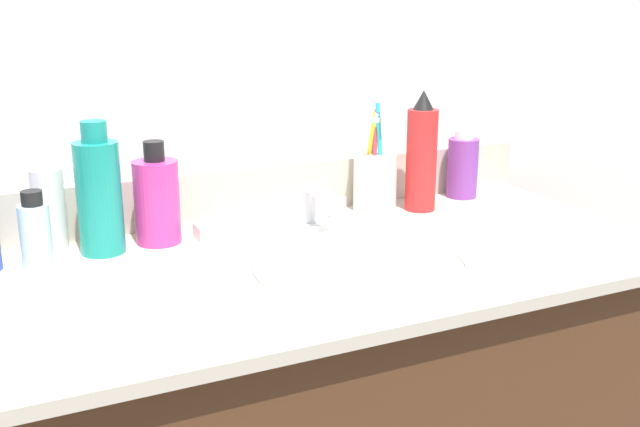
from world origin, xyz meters
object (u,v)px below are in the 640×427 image
at_px(bottle_cream_purple, 463,166).
at_px(bottle_gel_clear, 35,232).
at_px(bottle_soap_pink, 157,200).
at_px(soap_bar, 216,231).
at_px(bottle_mouthwash_teal, 99,195).
at_px(bottle_lotion_white, 49,207).
at_px(faucet, 311,214).
at_px(cup_white_ceramic, 375,179).
at_px(bottle_spray_red, 422,156).

distance_m(bottle_cream_purple, bottle_gel_clear, 0.80).
relative_size(bottle_soap_pink, soap_bar, 2.59).
bearing_deg(bottle_mouthwash_teal, bottle_lotion_white, 143.17).
distance_m(faucet, soap_bar, 0.16).
distance_m(faucet, bottle_soap_pink, 0.26).
xyz_separation_m(bottle_mouthwash_teal, cup_white_ceramic, (0.50, 0.03, -0.03)).
xyz_separation_m(bottle_soap_pink, soap_bar, (0.09, -0.02, -0.06)).
distance_m(bottle_spray_red, bottle_mouthwash_teal, 0.57).
bearing_deg(bottle_lotion_white, soap_bar, -13.45).
bearing_deg(bottle_gel_clear, cup_white_ceramic, 4.56).
bearing_deg(cup_white_ceramic, bottle_lotion_white, 177.56).
xyz_separation_m(bottle_spray_red, bottle_gel_clear, (-0.67, -0.01, -0.05)).
bearing_deg(bottle_mouthwash_teal, cup_white_ceramic, 3.16).
bearing_deg(soap_bar, bottle_lotion_white, 166.55).
relative_size(faucet, soap_bar, 2.50).
relative_size(bottle_lotion_white, soap_bar, 2.29).
height_order(bottle_soap_pink, bottle_mouthwash_teal, bottle_mouthwash_teal).
distance_m(bottle_soap_pink, cup_white_ceramic, 0.41).
distance_m(faucet, bottle_lotion_white, 0.42).
bearing_deg(bottle_soap_pink, bottle_cream_purple, 2.23).
bearing_deg(bottle_cream_purple, soap_bar, -175.31).
distance_m(bottle_cream_purple, bottle_spray_red, 0.14).
bearing_deg(bottle_cream_purple, bottle_soap_pink, -177.77).
height_order(bottle_cream_purple, soap_bar, bottle_cream_purple).
xyz_separation_m(bottle_cream_purple, bottle_mouthwash_teal, (-0.70, -0.03, 0.03)).
bearing_deg(faucet, bottle_gel_clear, 178.25).
relative_size(bottle_spray_red, soap_bar, 3.45).
bearing_deg(bottle_cream_purple, faucet, -169.25).
xyz_separation_m(bottle_lotion_white, bottle_mouthwash_teal, (0.07, -0.05, 0.02)).
height_order(bottle_cream_purple, bottle_spray_red, bottle_spray_red).
distance_m(bottle_soap_pink, bottle_mouthwash_teal, 0.09).
bearing_deg(bottle_soap_pink, bottle_mouthwash_teal, -172.91).
bearing_deg(bottle_mouthwash_teal, soap_bar, -2.48).
bearing_deg(bottle_gel_clear, soap_bar, 2.53).
bearing_deg(bottle_gel_clear, bottle_cream_purple, 3.94).
bearing_deg(bottle_spray_red, bottle_lotion_white, 174.82).
distance_m(bottle_mouthwash_teal, cup_white_ceramic, 0.50).
height_order(bottle_lotion_white, bottle_soap_pink, bottle_soap_pink).
height_order(bottle_spray_red, bottle_mouthwash_teal, bottle_spray_red).
height_order(faucet, bottle_cream_purple, bottle_cream_purple).
distance_m(bottle_cream_purple, bottle_mouthwash_teal, 0.70).
bearing_deg(bottle_spray_red, bottle_gel_clear, -178.88).
bearing_deg(soap_bar, bottle_mouthwash_teal, 177.52).
bearing_deg(bottle_cream_purple, bottle_gel_clear, -176.06).
distance_m(bottle_spray_red, cup_white_ceramic, 0.10).
bearing_deg(cup_white_ceramic, bottle_soap_pink, -177.71).
relative_size(bottle_mouthwash_teal, soap_bar, 3.21).
xyz_separation_m(bottle_soap_pink, cup_white_ceramic, (0.41, 0.02, -0.01)).
distance_m(bottle_gel_clear, bottle_mouthwash_teal, 0.11).
height_order(faucet, bottle_spray_red, bottle_spray_red).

